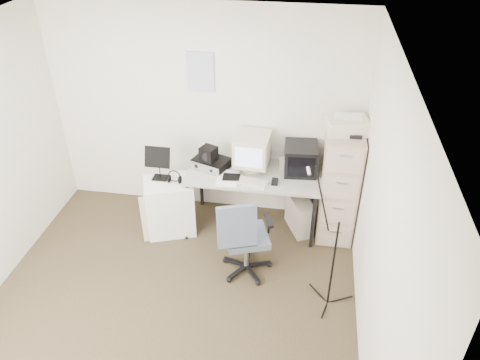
# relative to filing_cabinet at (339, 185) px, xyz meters

# --- Properties ---
(floor) EXTENTS (3.60, 3.60, 0.01)m
(floor) POSITION_rel_filing_cabinet_xyz_m (-1.58, -1.48, -0.66)
(floor) COLOR #2B2514
(floor) RESTS_ON ground
(ceiling) EXTENTS (3.60, 3.60, 0.01)m
(ceiling) POSITION_rel_filing_cabinet_xyz_m (-1.58, -1.48, 1.85)
(ceiling) COLOR white
(ceiling) RESTS_ON ground
(wall_back) EXTENTS (3.60, 0.02, 2.50)m
(wall_back) POSITION_rel_filing_cabinet_xyz_m (-1.58, 0.32, 0.60)
(wall_back) COLOR silver
(wall_back) RESTS_ON ground
(wall_right) EXTENTS (0.02, 3.60, 2.50)m
(wall_right) POSITION_rel_filing_cabinet_xyz_m (0.22, -1.48, 0.60)
(wall_right) COLOR silver
(wall_right) RESTS_ON ground
(wall_calendar) EXTENTS (0.30, 0.02, 0.44)m
(wall_calendar) POSITION_rel_filing_cabinet_xyz_m (-1.60, 0.31, 1.10)
(wall_calendar) COLOR white
(wall_calendar) RESTS_ON wall_back
(filing_cabinet) EXTENTS (0.40, 0.60, 1.30)m
(filing_cabinet) POSITION_rel_filing_cabinet_xyz_m (0.00, 0.00, 0.00)
(filing_cabinet) COLOR tan
(filing_cabinet) RESTS_ON floor
(printer) EXTENTS (0.46, 0.36, 0.16)m
(printer) POSITION_rel_filing_cabinet_xyz_m (0.00, 0.01, 0.73)
(printer) COLOR beige
(printer) RESTS_ON filing_cabinet
(desk) EXTENTS (1.50, 0.70, 0.73)m
(desk) POSITION_rel_filing_cabinet_xyz_m (-0.95, -0.03, -0.29)
(desk) COLOR #A7A7A7
(desk) RESTS_ON floor
(crt_monitor) EXTENTS (0.40, 0.42, 0.42)m
(crt_monitor) POSITION_rel_filing_cabinet_xyz_m (-0.99, 0.07, 0.29)
(crt_monitor) COLOR beige
(crt_monitor) RESTS_ON desk
(crt_tv) EXTENTS (0.39, 0.41, 0.33)m
(crt_tv) POSITION_rel_filing_cabinet_xyz_m (-0.45, 0.10, 0.24)
(crt_tv) COLOR black
(crt_tv) RESTS_ON desk
(desk_speaker) EXTENTS (0.09, 0.09, 0.13)m
(desk_speaker) POSITION_rel_filing_cabinet_xyz_m (-0.65, 0.12, 0.15)
(desk_speaker) COLOR beige
(desk_speaker) RESTS_ON desk
(keyboard) EXTENTS (0.46, 0.24, 0.02)m
(keyboard) POSITION_rel_filing_cabinet_xyz_m (-0.99, -0.24, 0.09)
(keyboard) COLOR beige
(keyboard) RESTS_ON desk
(mouse) EXTENTS (0.07, 0.12, 0.03)m
(mouse) POSITION_rel_filing_cabinet_xyz_m (-0.70, -0.20, 0.10)
(mouse) COLOR black
(mouse) RESTS_ON desk
(radio_receiver) EXTENTS (0.46, 0.39, 0.11)m
(radio_receiver) POSITION_rel_filing_cabinet_xyz_m (-1.45, 0.01, 0.14)
(radio_receiver) COLOR black
(radio_receiver) RESTS_ON desk
(radio_speaker) EXTENTS (0.21, 0.21, 0.17)m
(radio_speaker) POSITION_rel_filing_cabinet_xyz_m (-1.47, -0.02, 0.27)
(radio_speaker) COLOR black
(radio_speaker) RESTS_ON radio_receiver
(papers) EXTENTS (0.25, 0.33, 0.02)m
(papers) POSITION_rel_filing_cabinet_xyz_m (-1.22, -0.20, 0.09)
(papers) COLOR white
(papers) RESTS_ON desk
(pc_tower) EXTENTS (0.36, 0.49, 0.42)m
(pc_tower) POSITION_rel_filing_cabinet_xyz_m (-0.40, -0.03, -0.44)
(pc_tower) COLOR beige
(pc_tower) RESTS_ON floor
(office_chair) EXTENTS (0.70, 0.70, 0.95)m
(office_chair) POSITION_rel_filing_cabinet_xyz_m (-0.92, -0.81, -0.17)
(office_chair) COLOR #3F4554
(office_chair) RESTS_ON floor
(side_cart) EXTENTS (0.65, 0.59, 0.67)m
(side_cart) POSITION_rel_filing_cabinet_xyz_m (-1.89, -0.27, -0.32)
(side_cart) COLOR white
(side_cart) RESTS_ON floor
(music_stand) EXTENTS (0.30, 0.18, 0.42)m
(music_stand) POSITION_rel_filing_cabinet_xyz_m (-1.99, -0.21, 0.22)
(music_stand) COLOR black
(music_stand) RESTS_ON side_cart
(headphones) EXTENTS (0.20, 0.20, 0.03)m
(headphones) POSITION_rel_filing_cabinet_xyz_m (-1.81, -0.26, 0.07)
(headphones) COLOR black
(headphones) RESTS_ON side_cart
(mic_stand) EXTENTS (0.02, 0.02, 1.31)m
(mic_stand) POSITION_rel_filing_cabinet_xyz_m (-0.05, -1.14, 0.01)
(mic_stand) COLOR black
(mic_stand) RESTS_ON floor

